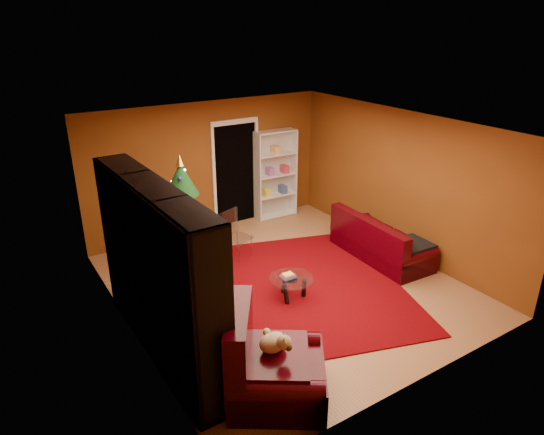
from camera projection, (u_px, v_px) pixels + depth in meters
floor at (285, 286)px, 7.96m from camera, size 5.00×5.50×0.05m
ceiling at (287, 125)px, 6.95m from camera, size 5.00×5.50×0.05m
wall_back at (208, 167)px, 9.62m from camera, size 5.00×0.05×2.60m
wall_left at (123, 250)px, 6.20m from camera, size 0.05×5.50×2.60m
wall_right at (402, 183)px, 8.71m from camera, size 0.05×5.50×2.60m
doorway at (236, 175)px, 9.98m from camera, size 1.06×0.60×2.16m
rug at (303, 287)px, 7.87m from camera, size 4.03×4.36×0.02m
media_unit at (158, 273)px, 5.95m from camera, size 0.54×3.02×2.30m
christmas_tree at (184, 213)px, 8.26m from camera, size 1.31×1.31×2.00m
gift_box_green at (217, 250)px, 8.80m from camera, size 0.38×0.38×0.29m
gift_box_red at (164, 237)px, 9.40m from camera, size 0.27×0.27×0.21m
white_bookshelf at (276, 175)px, 10.32m from camera, size 0.92×0.37×1.95m
armchair at (278, 362)px, 5.47m from camera, size 1.64×1.64×0.92m
dog at (273, 342)px, 5.43m from camera, size 0.47×0.50×0.30m
sofa at (382, 236)px, 8.71m from camera, size 0.95×1.96×0.83m
coffee_table at (291, 288)px, 7.50m from camera, size 0.71×0.71×0.44m
acrylic_chair at (238, 238)px, 8.65m from camera, size 0.55×0.57×0.82m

